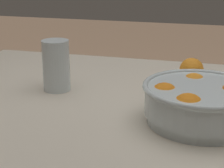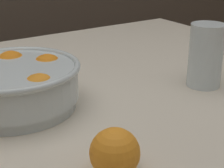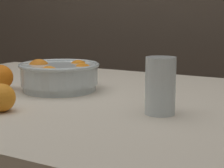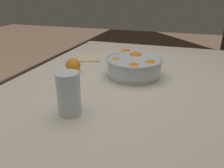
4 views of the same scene
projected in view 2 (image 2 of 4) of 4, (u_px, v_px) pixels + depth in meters
name	position (u px, v px, depth m)	size (l,w,h in m)	color
dining_table	(50.00, 132.00, 0.79)	(1.46, 1.01, 0.78)	beige
fruit_bowl	(15.00, 84.00, 0.72)	(0.26, 0.26, 0.10)	silver
juice_glass	(205.00, 58.00, 0.82)	(0.07, 0.07, 0.14)	#F4A314
orange_loose_near_bowl	(115.00, 153.00, 0.52)	(0.07, 0.07, 0.07)	orange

